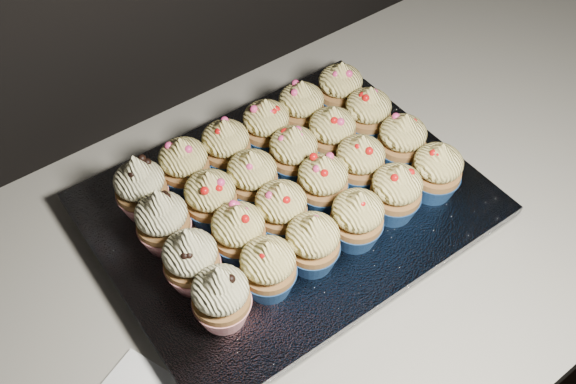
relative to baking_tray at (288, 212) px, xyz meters
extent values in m
cube|color=black|center=(0.17, -0.03, -0.48)|extent=(2.40, 0.60, 0.86)
cube|color=beige|center=(0.17, -0.03, -0.03)|extent=(2.44, 0.64, 0.04)
cube|color=black|center=(0.00, 0.00, 0.00)|extent=(0.43, 0.33, 0.02)
cube|color=silver|center=(0.00, 0.00, 0.02)|extent=(0.47, 0.37, 0.01)
cone|color=red|center=(-0.15, -0.09, 0.04)|extent=(0.06, 0.06, 0.03)
ellipsoid|color=beige|center=(-0.15, -0.09, 0.08)|extent=(0.06, 0.06, 0.04)
cone|color=beige|center=(-0.15, -0.09, 0.10)|extent=(0.03, 0.03, 0.03)
cone|color=navy|center=(-0.09, -0.09, 0.04)|extent=(0.06, 0.06, 0.03)
ellipsoid|color=#F2DA7A|center=(-0.09, -0.09, 0.08)|extent=(0.06, 0.06, 0.04)
cone|color=#F2DA7A|center=(-0.09, -0.09, 0.10)|extent=(0.03, 0.03, 0.02)
cone|color=navy|center=(-0.03, -0.09, 0.04)|extent=(0.06, 0.06, 0.03)
ellipsoid|color=#F2DA7A|center=(-0.03, -0.09, 0.08)|extent=(0.06, 0.06, 0.04)
cone|color=#F2DA7A|center=(-0.03, -0.09, 0.10)|extent=(0.03, 0.03, 0.02)
cone|color=navy|center=(0.03, -0.09, 0.04)|extent=(0.06, 0.06, 0.03)
ellipsoid|color=#F2DA7A|center=(0.03, -0.09, 0.08)|extent=(0.06, 0.06, 0.04)
cone|color=#F2DA7A|center=(0.03, -0.09, 0.10)|extent=(0.03, 0.03, 0.02)
cone|color=navy|center=(0.09, -0.09, 0.04)|extent=(0.06, 0.06, 0.03)
ellipsoid|color=#F2DA7A|center=(0.09, -0.09, 0.08)|extent=(0.06, 0.06, 0.04)
cone|color=#F2DA7A|center=(0.09, -0.09, 0.10)|extent=(0.03, 0.03, 0.02)
cone|color=navy|center=(0.15, -0.10, 0.04)|extent=(0.06, 0.06, 0.03)
ellipsoid|color=#F2DA7A|center=(0.15, -0.10, 0.08)|extent=(0.06, 0.06, 0.04)
cone|color=#F2DA7A|center=(0.15, -0.10, 0.10)|extent=(0.03, 0.03, 0.02)
cone|color=red|center=(-0.15, -0.03, 0.04)|extent=(0.06, 0.06, 0.03)
ellipsoid|color=beige|center=(-0.15, -0.03, 0.08)|extent=(0.06, 0.06, 0.04)
cone|color=beige|center=(-0.15, -0.03, 0.10)|extent=(0.03, 0.03, 0.03)
cone|color=navy|center=(-0.09, -0.03, 0.04)|extent=(0.06, 0.06, 0.03)
ellipsoid|color=#F2DA7A|center=(-0.09, -0.03, 0.08)|extent=(0.06, 0.06, 0.04)
cone|color=#F2DA7A|center=(-0.09, -0.03, 0.10)|extent=(0.03, 0.03, 0.02)
cone|color=navy|center=(-0.03, -0.03, 0.04)|extent=(0.06, 0.06, 0.03)
ellipsoid|color=#F2DA7A|center=(-0.03, -0.03, 0.08)|extent=(0.06, 0.06, 0.04)
cone|color=#F2DA7A|center=(-0.03, -0.03, 0.10)|extent=(0.03, 0.03, 0.02)
cone|color=navy|center=(0.03, -0.03, 0.04)|extent=(0.06, 0.06, 0.03)
ellipsoid|color=#F2DA7A|center=(0.03, -0.03, 0.08)|extent=(0.06, 0.06, 0.04)
cone|color=#F2DA7A|center=(0.03, -0.03, 0.10)|extent=(0.03, 0.03, 0.02)
cone|color=navy|center=(0.09, -0.03, 0.04)|extent=(0.06, 0.06, 0.03)
ellipsoid|color=#F2DA7A|center=(0.09, -0.03, 0.08)|extent=(0.06, 0.06, 0.04)
cone|color=#F2DA7A|center=(0.09, -0.03, 0.10)|extent=(0.03, 0.03, 0.02)
cone|color=navy|center=(0.15, -0.03, 0.04)|extent=(0.06, 0.06, 0.03)
ellipsoid|color=#F2DA7A|center=(0.15, -0.03, 0.08)|extent=(0.06, 0.06, 0.04)
cone|color=#F2DA7A|center=(0.15, -0.03, 0.10)|extent=(0.03, 0.03, 0.02)
cone|color=red|center=(-0.15, 0.03, 0.04)|extent=(0.06, 0.06, 0.03)
ellipsoid|color=beige|center=(-0.15, 0.03, 0.08)|extent=(0.06, 0.06, 0.04)
cone|color=beige|center=(-0.15, 0.03, 0.10)|extent=(0.03, 0.03, 0.03)
cone|color=navy|center=(-0.09, 0.03, 0.04)|extent=(0.06, 0.06, 0.03)
ellipsoid|color=#F2DA7A|center=(-0.09, 0.03, 0.08)|extent=(0.06, 0.06, 0.04)
cone|color=#F2DA7A|center=(-0.09, 0.03, 0.10)|extent=(0.03, 0.03, 0.02)
cone|color=navy|center=(-0.03, 0.03, 0.04)|extent=(0.06, 0.06, 0.03)
ellipsoid|color=#F2DA7A|center=(-0.03, 0.03, 0.08)|extent=(0.06, 0.06, 0.04)
cone|color=#F2DA7A|center=(-0.03, 0.03, 0.10)|extent=(0.03, 0.03, 0.02)
cone|color=navy|center=(0.03, 0.03, 0.04)|extent=(0.06, 0.06, 0.03)
ellipsoid|color=#F2DA7A|center=(0.03, 0.03, 0.08)|extent=(0.06, 0.06, 0.04)
cone|color=#F2DA7A|center=(0.03, 0.03, 0.10)|extent=(0.03, 0.03, 0.02)
cone|color=navy|center=(0.09, 0.03, 0.04)|extent=(0.06, 0.06, 0.03)
ellipsoid|color=#F2DA7A|center=(0.09, 0.03, 0.08)|extent=(0.06, 0.06, 0.04)
cone|color=#F2DA7A|center=(0.09, 0.03, 0.10)|extent=(0.03, 0.03, 0.02)
cone|color=navy|center=(0.15, 0.03, 0.04)|extent=(0.06, 0.06, 0.03)
ellipsoid|color=#F2DA7A|center=(0.15, 0.03, 0.08)|extent=(0.06, 0.06, 0.04)
cone|color=#F2DA7A|center=(0.15, 0.03, 0.10)|extent=(0.03, 0.03, 0.02)
cone|color=red|center=(-0.15, 0.09, 0.04)|extent=(0.06, 0.06, 0.03)
ellipsoid|color=beige|center=(-0.15, 0.09, 0.08)|extent=(0.06, 0.06, 0.04)
cone|color=beige|center=(-0.15, 0.09, 0.10)|extent=(0.03, 0.03, 0.03)
cone|color=navy|center=(-0.09, 0.10, 0.04)|extent=(0.06, 0.06, 0.03)
ellipsoid|color=#F2DA7A|center=(-0.09, 0.10, 0.08)|extent=(0.06, 0.06, 0.04)
cone|color=#F2DA7A|center=(-0.09, 0.10, 0.10)|extent=(0.03, 0.03, 0.02)
cone|color=navy|center=(-0.03, 0.09, 0.04)|extent=(0.06, 0.06, 0.03)
ellipsoid|color=#F2DA7A|center=(-0.03, 0.09, 0.08)|extent=(0.06, 0.06, 0.04)
cone|color=#F2DA7A|center=(-0.03, 0.09, 0.10)|extent=(0.03, 0.03, 0.02)
cone|color=navy|center=(0.03, 0.09, 0.04)|extent=(0.06, 0.06, 0.03)
ellipsoid|color=#F2DA7A|center=(0.03, 0.09, 0.08)|extent=(0.06, 0.06, 0.04)
cone|color=#F2DA7A|center=(0.03, 0.09, 0.10)|extent=(0.03, 0.03, 0.02)
cone|color=navy|center=(0.09, 0.09, 0.04)|extent=(0.06, 0.06, 0.03)
ellipsoid|color=#F2DA7A|center=(0.09, 0.09, 0.08)|extent=(0.06, 0.06, 0.04)
cone|color=#F2DA7A|center=(0.09, 0.09, 0.10)|extent=(0.03, 0.03, 0.02)
cone|color=navy|center=(0.16, 0.09, 0.04)|extent=(0.06, 0.06, 0.03)
ellipsoid|color=#F2DA7A|center=(0.16, 0.09, 0.08)|extent=(0.06, 0.06, 0.04)
cone|color=#F2DA7A|center=(0.16, 0.09, 0.10)|extent=(0.03, 0.03, 0.02)
camera|label=1|loc=(-0.31, -0.41, 0.64)|focal=40.00mm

